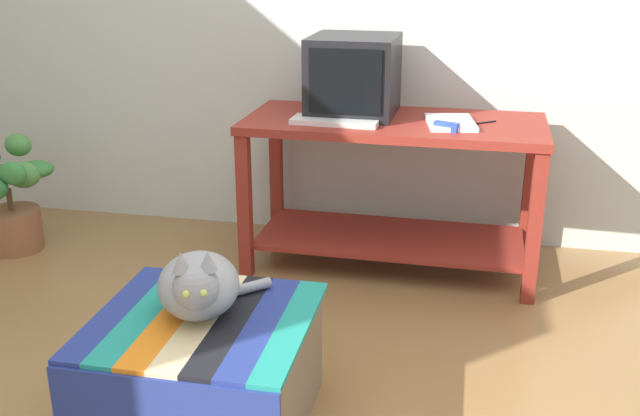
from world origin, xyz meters
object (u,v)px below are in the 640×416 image
(book, at_px, (451,123))
(stapler, at_px, (446,127))
(desk, at_px, (392,168))
(keyboard, at_px, (335,121))
(potted_plant, at_px, (10,199))
(ottoman_with_blanket, at_px, (205,371))
(cat, at_px, (199,285))
(tv_monitor, at_px, (354,76))

(book, xyz_separation_m, stapler, (-0.01, -0.12, 0.01))
(book, bearing_deg, desk, 159.13)
(book, bearing_deg, stapler, -106.33)
(keyboard, distance_m, potted_plant, 1.75)
(book, relative_size, potted_plant, 0.51)
(desk, bearing_deg, potted_plant, -173.24)
(desk, bearing_deg, ottoman_with_blanket, -106.60)
(book, bearing_deg, ottoman_with_blanket, -127.30)
(cat, bearing_deg, potted_plant, 122.96)
(ottoman_with_blanket, bearing_deg, keyboard, 81.42)
(keyboard, height_order, potted_plant, keyboard)
(ottoman_with_blanket, xyz_separation_m, cat, (-0.01, 0.03, 0.30))
(keyboard, relative_size, book, 1.35)
(desk, xyz_separation_m, keyboard, (-0.25, -0.14, 0.25))
(desk, relative_size, tv_monitor, 3.10)
(keyboard, relative_size, cat, 0.93)
(tv_monitor, xyz_separation_m, stapler, (0.46, -0.26, -0.16))
(keyboard, xyz_separation_m, book, (0.52, 0.09, -0.00))
(ottoman_with_blanket, distance_m, stapler, 1.53)
(desk, relative_size, ottoman_with_blanket, 2.04)
(ottoman_with_blanket, relative_size, potted_plant, 1.18)
(cat, bearing_deg, book, 43.35)
(desk, height_order, stapler, stapler)
(ottoman_with_blanket, bearing_deg, desk, 72.43)
(stapler, bearing_deg, potted_plant, 111.75)
(tv_monitor, height_order, potted_plant, tv_monitor)
(tv_monitor, distance_m, stapler, 0.55)
(ottoman_with_blanket, bearing_deg, stapler, 60.70)
(ottoman_with_blanket, height_order, potted_plant, potted_plant)
(desk, bearing_deg, cat, -107.35)
(potted_plant, bearing_deg, desk, 5.78)
(cat, bearing_deg, tv_monitor, 62.05)
(stapler, bearing_deg, tv_monitor, 81.58)
(stapler, bearing_deg, cat, 170.91)
(potted_plant, bearing_deg, ottoman_with_blanket, -39.12)
(keyboard, distance_m, cat, 1.29)
(book, relative_size, stapler, 2.69)
(stapler, bearing_deg, book, 14.59)
(book, bearing_deg, cat, -128.14)
(tv_monitor, bearing_deg, ottoman_with_blanket, -98.08)
(cat, xyz_separation_m, potted_plant, (-1.48, 1.19, -0.22))
(keyboard, distance_m, book, 0.52)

